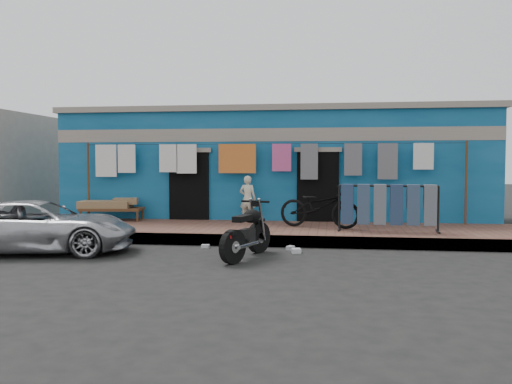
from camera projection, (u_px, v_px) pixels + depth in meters
name	position (u px, v px, depth m)	size (l,w,h in m)	color
ground	(241.00, 259.00, 10.11)	(80.00, 80.00, 0.00)	black
sidewalk	(262.00, 232.00, 13.07)	(28.00, 3.00, 0.25)	brown
curb	(253.00, 241.00, 11.64)	(28.00, 0.10, 0.25)	gray
building	(278.00, 167.00, 16.93)	(12.20, 5.20, 3.36)	#0F4F7E
clothesline	(251.00, 162.00, 14.28)	(10.06, 0.06, 2.10)	brown
car	(40.00, 226.00, 10.80)	(1.74, 3.84, 1.08)	#BABBC0
seated_person	(248.00, 199.00, 14.24)	(0.44, 0.29, 1.22)	beige
bicycle	(319.00, 202.00, 12.93)	(0.68, 1.93, 1.25)	black
motorcycle	(247.00, 230.00, 10.18)	(0.93, 1.73, 1.06)	black
charpoy	(112.00, 210.00, 14.59)	(1.79, 1.01, 0.57)	brown
jeans_rack	(388.00, 207.00, 12.20)	(2.31, 0.60, 1.10)	black
litter_a	(205.00, 246.00, 11.43)	(0.16, 0.12, 0.07)	silver
litter_b	(290.00, 248.00, 11.18)	(0.16, 0.12, 0.08)	silver
litter_c	(296.00, 251.00, 10.79)	(0.22, 0.17, 0.09)	silver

